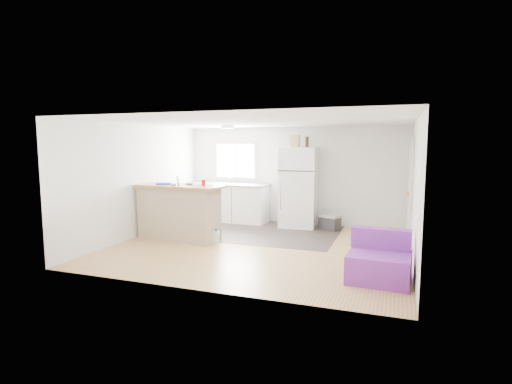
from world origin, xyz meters
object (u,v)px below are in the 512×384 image
Objects in this scene: kitchen_cabinets at (227,202)px; refrigerator at (299,187)px; cleaner_jug at (216,237)px; peninsula at (179,212)px; blue_tray at (164,184)px; bottle_left at (307,142)px; mop at (177,230)px; red_cup at (203,183)px; purple_seat at (379,262)px; cardboard_box at (295,141)px; bottle_right at (307,142)px; cooler at (330,222)px.

kitchen_cabinets is 1.97m from refrigerator.
refrigerator reaches higher than cleaner_jug.
blue_tray is (-0.32, -0.02, 0.58)m from peninsula.
blue_tray is 3.38m from bottle_left.
kitchen_cabinets is 1.16× the size of refrigerator.
mop reaches higher than red_cup.
purple_seat is at bearing -38.61° from kitchen_cabinets.
cleaner_jug is 1.13m from red_cup.
cleaner_jug is at bearing -117.13° from cardboard_box.
refrigerator is at bearing 49.83° from peninsula.
bottle_right reaches higher than refrigerator.
bottle_left is (1.37, 2.05, 1.90)m from cleaner_jug.
red_cup is at bearing -129.50° from refrigerator.
purple_seat is at bearing -12.36° from peninsula.
kitchen_cabinets is 5.19m from purple_seat.
blue_tray is at bearing -99.96° from kitchen_cabinets.
bottle_left reaches higher than red_cup.
bottle_right reaches higher than cooler.
blue_tray is 1.00× the size of cardboard_box.
cardboard_box is at bearing 51.96° from cleaner_jug.
bottle_left is 0.05m from bottle_right.
peninsula reaches higher than cooler.
peninsula is at bearing -121.73° from cooler.
refrigerator is 1.40× the size of mop.
kitchen_cabinets is at bearing 90.78° from peninsula.
kitchen_cabinets is 2.16m from peninsula.
cooler is at bearing 41.18° from mop.
bottle_left reaches higher than mop.
bottle_right reaches higher than red_cup.
mop is 5.43× the size of bottle_right.
peninsula is at bearing 3.89° from blue_tray.
kitchen_cabinets is 2.60m from bottle_right.
purple_seat reaches higher than cooler.
kitchen_cabinets is 8.82× the size of bottle_left.
cooler is at bearing 39.91° from red_cup.
bottle_right is at bearing 0.34° from cardboard_box.
mop is (-0.12, -2.30, -0.27)m from kitchen_cabinets.
mop is 3.44m from cardboard_box.
red_cup is at bearing -125.06° from cardboard_box.
cooler is 3.42m from purple_seat.
bottle_right is (-1.83, 3.28, 1.76)m from purple_seat.
bottle_left is (-1.83, 3.23, 1.76)m from purple_seat.
cooler is at bearing 34.94° from cleaner_jug.
kitchen_cabinets is at bearing 101.12° from red_cup.
bottle_right is (0.29, 0.00, -0.02)m from cardboard_box.
purple_seat is (3.93, -3.38, -0.24)m from kitchen_cabinets.
peninsula is 4.26m from purple_seat.
kitchen_cabinets is 3.99× the size of cooler.
bottle_left is (2.24, 2.00, 1.45)m from peninsula.
red_cup is at bearing 150.49° from cleaner_jug.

